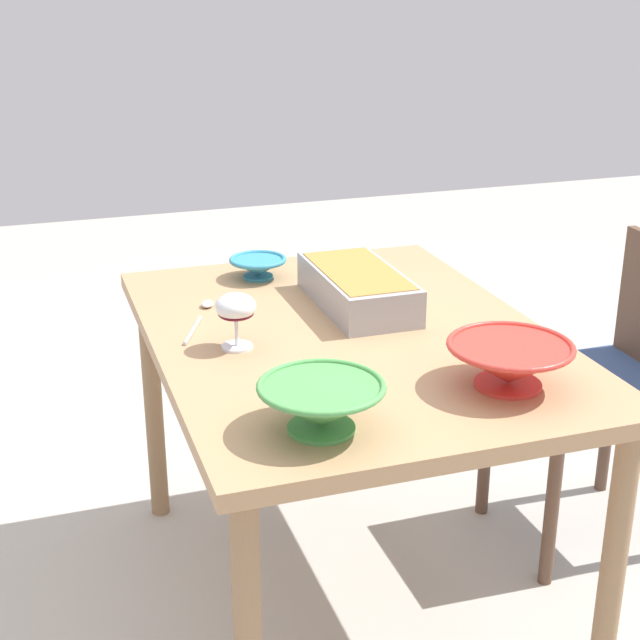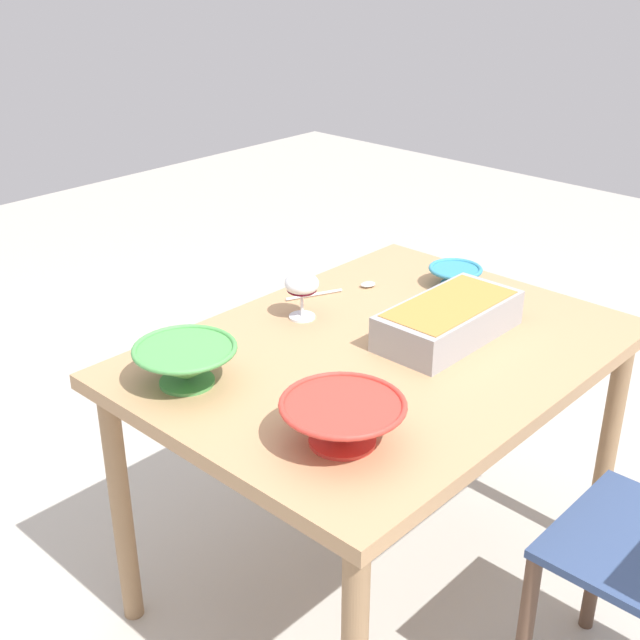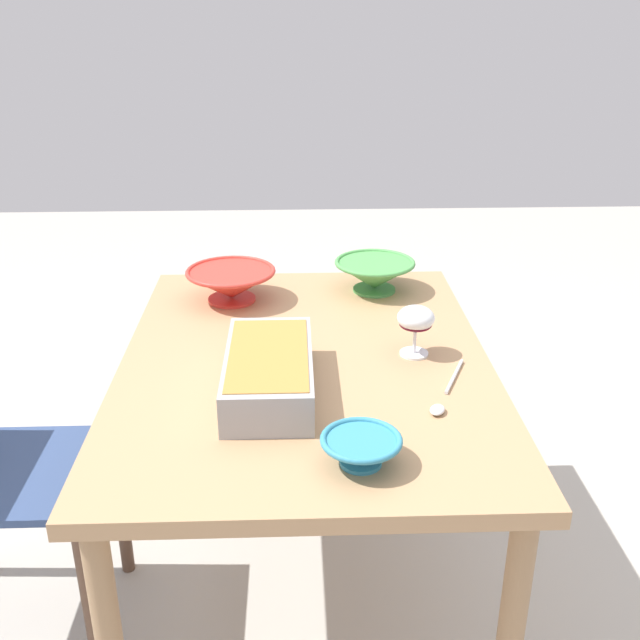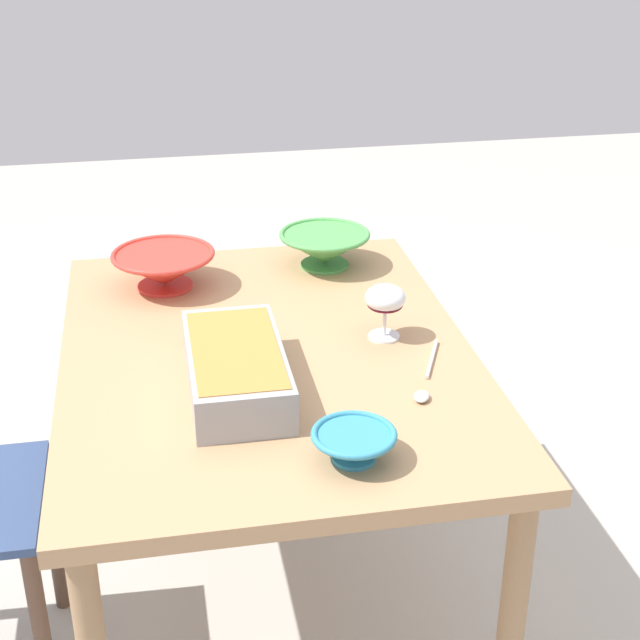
{
  "view_description": "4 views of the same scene",
  "coord_description": "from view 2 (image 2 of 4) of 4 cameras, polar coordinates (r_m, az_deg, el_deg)",
  "views": [
    {
      "loc": [
        -1.87,
        0.69,
        1.51
      ],
      "look_at": [
        -0.0,
        0.07,
        0.76
      ],
      "focal_mm": 52.85,
      "sensor_mm": 36.0,
      "label": 1
    },
    {
      "loc": [
        -1.42,
        -1.11,
        1.64
      ],
      "look_at": [
        -0.07,
        0.14,
        0.77
      ],
      "focal_mm": 46.7,
      "sensor_mm": 36.0,
      "label": 2
    },
    {
      "loc": [
        1.59,
        -0.02,
        1.52
      ],
      "look_at": [
        -0.05,
        0.04,
        0.8
      ],
      "focal_mm": 41.92,
      "sensor_mm": 36.0,
      "label": 3
    },
    {
      "loc": [
        1.82,
        -0.22,
        1.68
      ],
      "look_at": [
        -0.08,
        0.13,
        0.75
      ],
      "focal_mm": 53.94,
      "sensor_mm": 36.0,
      "label": 4
    }
  ],
  "objects": [
    {
      "name": "wine_glass",
      "position": [
        2.13,
        -1.25,
        2.3
      ],
      "size": [
        0.09,
        0.09,
        0.12
      ],
      "color": "white",
      "rests_on": "dining_table"
    },
    {
      "name": "dining_table",
      "position": [
        2.06,
        4.25,
        -3.79
      ],
      "size": [
        1.19,
        0.87,
        0.72
      ],
      "color": "tan",
      "rests_on": "ground_plane"
    },
    {
      "name": "serving_spoon",
      "position": [
        2.33,
        1.97,
        2.2
      ],
      "size": [
        0.26,
        0.13,
        0.01
      ],
      "color": "silver",
      "rests_on": "dining_table"
    },
    {
      "name": "casserole_dish",
      "position": [
        2.07,
        8.82,
        0.11
      ],
      "size": [
        0.39,
        0.19,
        0.09
      ],
      "color": "#99999E",
      "rests_on": "dining_table"
    },
    {
      "name": "small_bowl",
      "position": [
        1.63,
        1.56,
        -6.86
      ],
      "size": [
        0.25,
        0.25,
        0.09
      ],
      "color": "red",
      "rests_on": "dining_table"
    },
    {
      "name": "serving_bowl",
      "position": [
        2.38,
        9.24,
        3.08
      ],
      "size": [
        0.15,
        0.15,
        0.06
      ],
      "color": "teal",
      "rests_on": "dining_table"
    },
    {
      "name": "mixing_bowl",
      "position": [
        1.86,
        -9.19,
        -2.91
      ],
      "size": [
        0.23,
        0.23,
        0.09
      ],
      "color": "#4C994C",
      "rests_on": "dining_table"
    },
    {
      "name": "ground_plane",
      "position": [
        2.44,
        3.75,
        -17.19
      ],
      "size": [
        8.0,
        8.0,
        0.0
      ],
      "primitive_type": "plane",
      "color": "#B2ADA3"
    }
  ]
}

